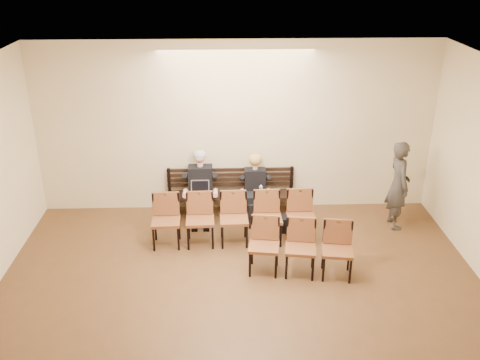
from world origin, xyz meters
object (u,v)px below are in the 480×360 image
at_px(chair_row_front, 300,249).
at_px(laptop, 200,196).
at_px(seated_man, 200,185).
at_px(bag, 290,224).
at_px(seated_woman, 255,189).
at_px(water_bottle, 261,197).
at_px(chair_row_back, 234,220).
at_px(bench, 231,204).
at_px(passerby, 399,179).

bearing_deg(chair_row_front, laptop, 141.37).
bearing_deg(seated_man, chair_row_front, -50.56).
xyz_separation_m(laptop, bag, (1.75, -0.43, -0.43)).
relative_size(seated_woman, water_bottle, 4.92).
height_order(water_bottle, chair_row_back, chair_row_back).
xyz_separation_m(bench, seated_man, (-0.61, -0.12, 0.49)).
height_order(bench, chair_row_back, chair_row_back).
relative_size(seated_man, chair_row_back, 0.48).
distance_m(bench, chair_row_back, 1.20).
bearing_deg(chair_row_back, seated_man, 119.90).
relative_size(water_bottle, chair_row_back, 0.08).
height_order(water_bottle, passerby, passerby).
xyz_separation_m(chair_row_front, chair_row_back, (-1.08, 1.05, 0.01)).
xyz_separation_m(seated_woman, chair_row_front, (0.63, -2.10, -0.13)).
bearing_deg(seated_man, seated_woman, 0.00).
distance_m(seated_woman, bag, 1.03).
distance_m(seated_man, passerby, 3.87).
distance_m(bag, passerby, 2.26).
xyz_separation_m(bag, chair_row_back, (-1.10, -0.40, 0.34)).
distance_m(water_bottle, chair_row_back, 0.94).
xyz_separation_m(bag, passerby, (2.08, 0.17, 0.86)).
distance_m(laptop, water_bottle, 1.19).
bearing_deg(laptop, chair_row_back, -39.87).
bearing_deg(seated_man, water_bottle, -13.60).
relative_size(seated_woman, chair_row_back, 0.41).
bearing_deg(chair_row_front, chair_row_back, 144.55).
xyz_separation_m(seated_woman, bag, (0.65, -0.65, -0.46)).
bearing_deg(seated_woman, bag, -45.29).
relative_size(chair_row_front, chair_row_back, 0.57).
bearing_deg(bag, chair_row_front, -90.70).
xyz_separation_m(bench, chair_row_front, (1.12, -2.22, 0.25)).
bearing_deg(bag, water_bottle, 146.62).
bearing_deg(bench, chair_row_front, -63.20).
bearing_deg(water_bottle, passerby, -4.17).
distance_m(seated_man, chair_row_front, 2.73).
xyz_separation_m(bench, chair_row_back, (0.04, -1.17, 0.26)).
height_order(seated_woman, chair_row_back, seated_woman).
bearing_deg(laptop, passerby, 8.16).
height_order(laptop, water_bottle, laptop).
relative_size(bag, chair_row_back, 0.14).
relative_size(seated_man, passerby, 0.71).
bearing_deg(chair_row_back, passerby, 8.60).
bearing_deg(chair_row_back, laptop, 126.61).
distance_m(bench, laptop, 0.79).
bearing_deg(passerby, bag, 91.83).
relative_size(laptop, passerby, 0.18).
xyz_separation_m(seated_woman, water_bottle, (0.09, -0.29, -0.04)).
distance_m(seated_woman, laptop, 1.13).
relative_size(seated_man, seated_woman, 1.18).
distance_m(bench, bag, 1.38).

